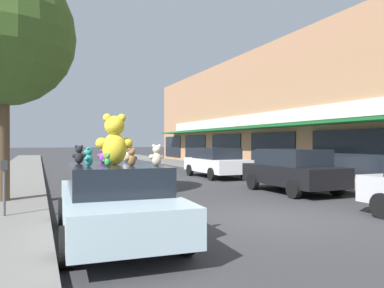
{
  "coord_description": "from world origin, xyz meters",
  "views": [
    {
      "loc": [
        -5.05,
        -7.64,
        1.85
      ],
      "look_at": [
        -1.06,
        2.07,
        1.8
      ],
      "focal_mm": 35.0,
      "sensor_mm": 36.0,
      "label": 1
    }
  ],
  "objects_px": {
    "teddy_bear_giant": "(115,140)",
    "teddy_bear_green": "(107,160)",
    "teddy_bear_black": "(79,155)",
    "teddy_bear_orange": "(111,156)",
    "street_tree": "(1,34)",
    "teddy_bear_white": "(126,154)",
    "teddy_bear_cream": "(157,155)",
    "parking_meter": "(4,180)",
    "parked_car_far_center": "(292,170)",
    "parked_car_far_right": "(216,162)",
    "teddy_bear_teal": "(89,157)",
    "plush_art_car": "(115,199)",
    "teddy_bear_brown": "(132,157)",
    "teddy_bear_purple": "(103,155)"
  },
  "relations": [
    {
      "from": "teddy_bear_giant",
      "to": "teddy_bear_white",
      "type": "bearing_deg",
      "value": -106.82
    },
    {
      "from": "plush_art_car",
      "to": "parked_car_far_right",
      "type": "distance_m",
      "value": 12.72
    },
    {
      "from": "street_tree",
      "to": "teddy_bear_black",
      "type": "bearing_deg",
      "value": -68.09
    },
    {
      "from": "teddy_bear_black",
      "to": "street_tree",
      "type": "xyz_separation_m",
      "value": [
        -1.73,
        4.31,
        3.35
      ]
    },
    {
      "from": "teddy_bear_brown",
      "to": "teddy_bear_black",
      "type": "bearing_deg",
      "value": -71.82
    },
    {
      "from": "street_tree",
      "to": "plush_art_car",
      "type": "bearing_deg",
      "value": -64.25
    },
    {
      "from": "teddy_bear_cream",
      "to": "parking_meter",
      "type": "distance_m",
      "value": 4.09
    },
    {
      "from": "plush_art_car",
      "to": "parked_car_far_right",
      "type": "bearing_deg",
      "value": 57.69
    },
    {
      "from": "teddy_bear_green",
      "to": "teddy_bear_black",
      "type": "relative_size",
      "value": 0.61
    },
    {
      "from": "teddy_bear_green",
      "to": "parking_meter",
      "type": "bearing_deg",
      "value": -55.08
    },
    {
      "from": "teddy_bear_giant",
      "to": "parked_car_far_center",
      "type": "height_order",
      "value": "teddy_bear_giant"
    },
    {
      "from": "teddy_bear_cream",
      "to": "parked_car_far_right",
      "type": "relative_size",
      "value": 0.09
    },
    {
      "from": "teddy_bear_purple",
      "to": "plush_art_car",
      "type": "bearing_deg",
      "value": 125.94
    },
    {
      "from": "teddy_bear_white",
      "to": "teddy_bear_cream",
      "type": "bearing_deg",
      "value": 93.65
    },
    {
      "from": "street_tree",
      "to": "parking_meter",
      "type": "bearing_deg",
      "value": -84.11
    },
    {
      "from": "parked_car_far_center",
      "to": "parking_meter",
      "type": "distance_m",
      "value": 9.51
    },
    {
      "from": "teddy_bear_white",
      "to": "parked_car_far_center",
      "type": "relative_size",
      "value": 0.09
    },
    {
      "from": "teddy_bear_purple",
      "to": "teddy_bear_cream",
      "type": "height_order",
      "value": "teddy_bear_cream"
    },
    {
      "from": "teddy_bear_brown",
      "to": "teddy_bear_teal",
      "type": "height_order",
      "value": "teddy_bear_teal"
    },
    {
      "from": "teddy_bear_brown",
      "to": "teddy_bear_cream",
      "type": "distance_m",
      "value": 0.45
    },
    {
      "from": "teddy_bear_purple",
      "to": "street_tree",
      "type": "xyz_separation_m",
      "value": [
        -2.23,
        4.15,
        3.36
      ]
    },
    {
      "from": "teddy_bear_brown",
      "to": "parked_car_far_right",
      "type": "relative_size",
      "value": 0.07
    },
    {
      "from": "teddy_bear_green",
      "to": "teddy_bear_white",
      "type": "bearing_deg",
      "value": -114.09
    },
    {
      "from": "teddy_bear_giant",
      "to": "teddy_bear_orange",
      "type": "xyz_separation_m",
      "value": [
        0.09,
        0.86,
        -0.33
      ]
    },
    {
      "from": "teddy_bear_white",
      "to": "plush_art_car",
      "type": "bearing_deg",
      "value": 61.89
    },
    {
      "from": "teddy_bear_purple",
      "to": "parking_meter",
      "type": "bearing_deg",
      "value": -12.53
    },
    {
      "from": "teddy_bear_giant",
      "to": "teddy_bear_purple",
      "type": "distance_m",
      "value": 0.84
    },
    {
      "from": "teddy_bear_brown",
      "to": "parked_car_far_center",
      "type": "distance_m",
      "value": 8.5
    },
    {
      "from": "teddy_bear_giant",
      "to": "street_tree",
      "type": "relative_size",
      "value": 0.14
    },
    {
      "from": "teddy_bear_brown",
      "to": "plush_art_car",
      "type": "bearing_deg",
      "value": -88.85
    },
    {
      "from": "teddy_bear_giant",
      "to": "teddy_bear_purple",
      "type": "height_order",
      "value": "teddy_bear_giant"
    },
    {
      "from": "plush_art_car",
      "to": "teddy_bear_giant",
      "type": "relative_size",
      "value": 4.97
    },
    {
      "from": "teddy_bear_purple",
      "to": "teddy_bear_orange",
      "type": "distance_m",
      "value": 0.2
    },
    {
      "from": "teddy_bear_orange",
      "to": "street_tree",
      "type": "relative_size",
      "value": 0.04
    },
    {
      "from": "teddy_bear_white",
      "to": "teddy_bear_cream",
      "type": "relative_size",
      "value": 0.94
    },
    {
      "from": "teddy_bear_purple",
      "to": "parked_car_far_right",
      "type": "xyz_separation_m",
      "value": [
        7.38,
        9.74,
        -0.77
      ]
    },
    {
      "from": "parked_car_far_center",
      "to": "teddy_bear_green",
      "type": "bearing_deg",
      "value": -148.84
    },
    {
      "from": "teddy_bear_giant",
      "to": "teddy_bear_green",
      "type": "relative_size",
      "value": 4.28
    },
    {
      "from": "teddy_bear_green",
      "to": "teddy_bear_teal",
      "type": "height_order",
      "value": "teddy_bear_teal"
    },
    {
      "from": "teddy_bear_giant",
      "to": "teddy_bear_teal",
      "type": "bearing_deg",
      "value": 42.05
    },
    {
      "from": "teddy_bear_teal",
      "to": "teddy_bear_cream",
      "type": "bearing_deg",
      "value": 101.17
    },
    {
      "from": "plush_art_car",
      "to": "teddy_bear_teal",
      "type": "bearing_deg",
      "value": -138.25
    },
    {
      "from": "teddy_bear_brown",
      "to": "parked_car_far_center",
      "type": "bearing_deg",
      "value": -164.08
    },
    {
      "from": "teddy_bear_black",
      "to": "teddy_bear_white",
      "type": "bearing_deg",
      "value": -150.42
    },
    {
      "from": "teddy_bear_green",
      "to": "teddy_bear_teal",
      "type": "distance_m",
      "value": 0.33
    },
    {
      "from": "parked_car_far_center",
      "to": "teddy_bear_brown",
      "type": "bearing_deg",
      "value": -146.67
    },
    {
      "from": "parked_car_far_right",
      "to": "parking_meter",
      "type": "xyz_separation_m",
      "value": [
        -9.35,
        -8.12,
        0.16
      ]
    },
    {
      "from": "teddy_bear_black",
      "to": "teddy_bear_orange",
      "type": "xyz_separation_m",
      "value": [
        0.68,
        0.24,
        -0.04
      ]
    },
    {
      "from": "parked_car_far_right",
      "to": "parking_meter",
      "type": "distance_m",
      "value": 12.38
    },
    {
      "from": "teddy_bear_white",
      "to": "teddy_bear_teal",
      "type": "bearing_deg",
      "value": 51.26
    }
  ]
}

